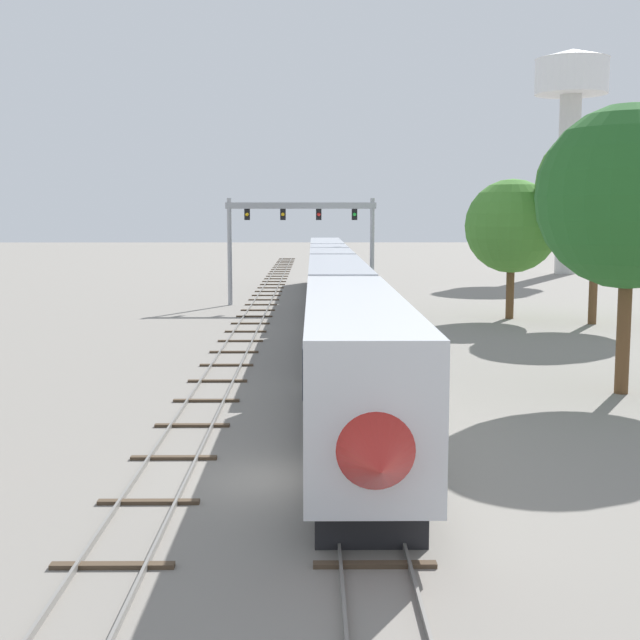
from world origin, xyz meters
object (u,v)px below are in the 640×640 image
Objects in this scene: trackside_tree_mid at (629,197)px; signal_gantry at (301,227)px; trackside_tree_left at (597,186)px; trackside_tree_right at (512,226)px; water_tower at (571,102)px; passenger_train at (333,288)px.

signal_gantry is at bearing 111.52° from trackside_tree_mid.
signal_gantry is 23.43m from trackside_tree_left.
trackside_tree_right is at bearing -31.86° from signal_gantry.
trackside_tree_mid is (-6.06, -22.43, -1.14)m from trackside_tree_left.
trackside_tree_left reaches higher than signal_gantry.
water_tower is 2.05× the size of trackside_tree_left.
trackside_tree_mid is (13.69, -34.71, 1.75)m from signal_gantry.
trackside_tree_mid is at bearing -104.57° from water_tower.
water_tower is (30.00, 50.61, 18.22)m from passenger_train.
trackside_tree_left is 6.34m from trackside_tree_right.
water_tower is at bearing 75.69° from trackside_tree_left.
water_tower is 51.91m from trackside_tree_left.
passenger_train is 24.37m from trackside_tree_mid.
trackside_tree_right is (-4.88, 3.05, -2.67)m from trackside_tree_left.
trackside_tree_right is at bearing 148.02° from trackside_tree_left.
signal_gantry is 1.24× the size of trackside_tree_right.
signal_gantry is at bearing 148.14° from trackside_tree_right.
signal_gantry is 0.92× the size of trackside_tree_left.
trackside_tree_mid is at bearing -68.48° from signal_gantry.
trackside_tree_mid is at bearing -105.12° from trackside_tree_left.
trackside_tree_mid is (11.44, -20.82, 5.42)m from passenger_train.
trackside_tree_mid reaches higher than passenger_train.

